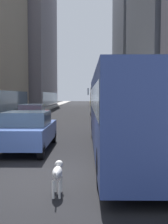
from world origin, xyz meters
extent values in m
plane|color=black|center=(0.00, 35.00, 0.00)|extent=(120.00, 120.00, 0.00)
cube|color=#9E9991|center=(-5.70, 35.00, 0.07)|extent=(2.40, 110.00, 0.15)
cube|color=#9E9991|center=(5.70, 35.00, 0.07)|extent=(2.40, 110.00, 0.15)
cube|color=slate|center=(-7.88, 25.12, 1.60)|extent=(0.08, 17.94, 2.40)
cube|color=slate|center=(-11.90, 47.25, 14.50)|extent=(11.91, 23.09, 29.01)
cube|color=slate|center=(-5.97, 47.25, 1.60)|extent=(0.08, 20.78, 2.40)
cube|color=slate|center=(7.07, 24.94, 1.60)|extent=(0.08, 15.70, 2.40)
cube|color=slate|center=(11.90, 45.22, 17.10)|extent=(9.92, 19.02, 34.20)
cube|color=slate|center=(6.96, 45.22, 1.60)|extent=(0.08, 17.12, 2.40)
cube|color=#33478C|center=(2.80, 3.35, 1.67)|extent=(2.55, 11.50, 2.75)
cube|color=slate|center=(2.80, 3.35, 2.17)|extent=(2.57, 11.04, 0.90)
cube|color=black|center=(2.80, 9.05, 0.55)|extent=(2.55, 0.16, 0.44)
cylinder|color=black|center=(1.67, 6.90, 0.50)|extent=(0.30, 1.00, 1.00)
cylinder|color=black|center=(3.92, 6.90, 0.50)|extent=(0.30, 1.00, 1.00)
cylinder|color=black|center=(1.67, -0.80, 0.50)|extent=(0.30, 1.00, 1.00)
cube|color=silver|center=(1.34, 8.50, 2.50)|extent=(0.08, 0.24, 0.40)
cube|color=#4C6BB7|center=(-1.20, 3.92, 0.70)|extent=(1.89, 4.35, 0.75)
cube|color=slate|center=(-1.20, 3.70, 1.35)|extent=(1.74, 1.96, 0.55)
cylinder|color=black|center=(-2.04, 5.68, 0.32)|extent=(0.22, 0.64, 0.64)
cylinder|color=black|center=(-0.36, 5.68, 0.32)|extent=(0.22, 0.64, 0.64)
cylinder|color=black|center=(-0.36, 2.15, 0.32)|extent=(0.22, 0.64, 0.64)
cube|color=yellow|center=(2.80, 46.55, 0.70)|extent=(1.90, 3.92, 0.75)
cube|color=slate|center=(2.80, 46.35, 1.35)|extent=(1.75, 1.76, 0.55)
cylinder|color=black|center=(1.96, 48.09, 0.32)|extent=(0.22, 0.64, 0.64)
cylinder|color=black|center=(3.64, 48.09, 0.32)|extent=(0.22, 0.64, 0.64)
cylinder|color=black|center=(1.96, 45.00, 0.32)|extent=(0.22, 0.64, 0.64)
cylinder|color=black|center=(3.64, 45.00, 0.32)|extent=(0.22, 0.64, 0.64)
cube|color=red|center=(-2.80, 12.93, 0.70)|extent=(1.84, 3.91, 0.75)
cube|color=slate|center=(-2.80, 12.73, 1.35)|extent=(1.70, 1.76, 0.55)
cylinder|color=black|center=(-3.61, 14.47, 0.32)|extent=(0.22, 0.64, 0.64)
cylinder|color=black|center=(-1.99, 14.47, 0.32)|extent=(0.22, 0.64, 0.64)
cylinder|color=black|center=(-3.61, 11.39, 0.32)|extent=(0.22, 0.64, 0.64)
cylinder|color=black|center=(-1.99, 11.39, 0.32)|extent=(0.22, 0.64, 0.64)
cube|color=silver|center=(2.80, 23.04, 1.50)|extent=(2.30, 2.00, 2.10)
cube|color=silver|center=(2.80, 19.29, 1.75)|extent=(2.30, 5.50, 2.60)
cylinder|color=black|center=(1.79, 23.04, 0.45)|extent=(0.28, 0.90, 0.90)
cylinder|color=black|center=(3.81, 23.04, 0.45)|extent=(0.28, 0.90, 0.90)
cylinder|color=black|center=(1.79, 17.54, 0.45)|extent=(0.28, 0.90, 0.90)
cylinder|color=black|center=(3.81, 17.54, 0.45)|extent=(0.28, 0.90, 0.90)
ellipsoid|color=white|center=(0.60, -1.33, 0.53)|extent=(0.22, 0.60, 0.26)
sphere|color=white|center=(0.60, -0.95, 0.62)|extent=(0.20, 0.20, 0.20)
sphere|color=black|center=(0.54, -0.93, 0.64)|extent=(0.07, 0.07, 0.07)
sphere|color=black|center=(0.66, -0.93, 0.64)|extent=(0.07, 0.07, 0.07)
cylinder|color=white|center=(0.60, -1.73, 0.58)|extent=(0.03, 0.16, 0.19)
cylinder|color=white|center=(0.53, -1.12, 0.20)|extent=(0.06, 0.06, 0.40)
cylinder|color=white|center=(0.67, -1.12, 0.20)|extent=(0.06, 0.06, 0.40)
cylinder|color=white|center=(0.53, -1.54, 0.20)|extent=(0.06, 0.06, 0.40)
cylinder|color=white|center=(0.67, -1.54, 0.20)|extent=(0.06, 0.06, 0.40)
sphere|color=black|center=(0.65, -1.23, 0.57)|extent=(0.04, 0.04, 0.04)
sphere|color=black|center=(0.54, -1.41, 0.55)|extent=(0.04, 0.04, 0.04)
sphere|color=black|center=(0.62, -1.51, 0.59)|extent=(0.04, 0.04, 0.04)
camera|label=1|loc=(1.28, -7.46, 2.30)|focal=43.69mm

